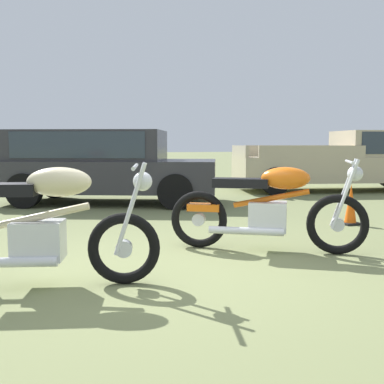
# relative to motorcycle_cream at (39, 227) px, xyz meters

# --- Properties ---
(ground_plane) EXTENTS (120.00, 120.00, 0.00)m
(ground_plane) POSITION_rel_motorcycle_cream_xyz_m (1.17, 0.21, -0.49)
(ground_plane) COLOR olive
(motorcycle_cream) EXTENTS (1.99, 0.79, 1.02)m
(motorcycle_cream) POSITION_rel_motorcycle_cream_xyz_m (0.00, 0.00, 0.00)
(motorcycle_cream) COLOR black
(motorcycle_cream) RESTS_ON ground
(motorcycle_orange) EXTENTS (1.89, 1.30, 1.02)m
(motorcycle_orange) POSITION_rel_motorcycle_cream_xyz_m (2.37, 0.56, -0.01)
(motorcycle_orange) COLOR black
(motorcycle_orange) RESTS_ON ground
(car_charcoal) EXTENTS (4.52, 3.16, 1.43)m
(car_charcoal) POSITION_rel_motorcycle_cream_xyz_m (1.12, 5.35, 0.34)
(car_charcoal) COLOR #2D2D33
(car_charcoal) RESTS_ON ground
(pickup_truck_beige) EXTENTS (5.28, 2.71, 1.49)m
(pickup_truck_beige) POSITION_rel_motorcycle_cream_xyz_m (7.33, 5.95, 0.26)
(pickup_truck_beige) COLOR #BCAD8C
(pickup_truck_beige) RESTS_ON ground
(traffic_cone) EXTENTS (0.25, 0.25, 0.59)m
(traffic_cone) POSITION_rel_motorcycle_cream_xyz_m (4.29, 1.72, -0.22)
(traffic_cone) COLOR #EA590F
(traffic_cone) RESTS_ON ground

